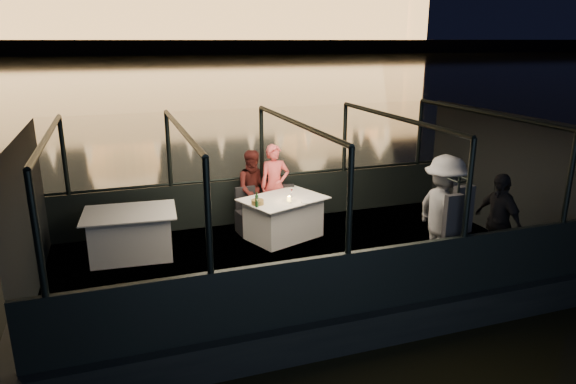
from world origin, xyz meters
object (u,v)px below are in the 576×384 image
object	(u,v)px
passenger_stripe	(443,218)
passenger_dark	(498,217)
dining_table_central	(283,218)
coat_stand	(455,230)
person_woman_coral	(275,188)
person_man_maroon	(254,190)
dining_table_aft	(131,235)
wine_bottle	(257,199)
chair_port_left	(248,210)
chair_port_right	(287,205)

from	to	relation	value
passenger_stripe	passenger_dark	world-z (taller)	passenger_stripe
dining_table_central	passenger_stripe	xyz separation A→B (m)	(1.97, -2.10, 0.47)
coat_stand	person_woman_coral	size ratio (longest dim) A/B	1.05
person_woman_coral	person_man_maroon	xyz separation A→B (m)	(-0.42, 0.00, 0.00)
person_man_maroon	passenger_dark	bearing A→B (deg)	-40.10
dining_table_aft	wine_bottle	bearing A→B (deg)	-9.25
passenger_dark	dining_table_aft	bearing A→B (deg)	-116.95
dining_table_central	coat_stand	bearing A→B (deg)	-57.39
wine_bottle	passenger_stripe	bearing A→B (deg)	-34.44
chair_port_left	passenger_dark	distance (m)	4.40
passenger_dark	person_woman_coral	bearing A→B (deg)	-141.97
chair_port_right	passenger_dark	distance (m)	3.86
dining_table_central	chair_port_left	size ratio (longest dim) A/B	1.69
person_man_maroon	dining_table_central	bearing A→B (deg)	-59.90
passenger_stripe	chair_port_left	bearing A→B (deg)	46.63
chair_port_left	passenger_dark	world-z (taller)	passenger_dark
person_woman_coral	passenger_dark	distance (m)	4.12
person_woman_coral	passenger_stripe	world-z (taller)	passenger_stripe
dining_table_aft	passenger_stripe	size ratio (longest dim) A/B	0.81
passenger_stripe	wine_bottle	bearing A→B (deg)	57.44
chair_port_right	wine_bottle	xyz separation A→B (m)	(-0.86, -0.87, 0.47)
chair_port_right	person_man_maroon	size ratio (longest dim) A/B	0.53
chair_port_left	wine_bottle	distance (m)	0.92
person_man_maroon	chair_port_right	bearing A→B (deg)	-13.63
coat_stand	wine_bottle	bearing A→B (deg)	134.61
chair_port_left	chair_port_right	distance (m)	0.82
chair_port_right	passenger_stripe	world-z (taller)	passenger_stripe
dining_table_central	passenger_dark	distance (m)	3.69
chair_port_left	chair_port_right	world-z (taller)	chair_port_left
chair_port_left	coat_stand	distance (m)	3.92
dining_table_aft	person_woman_coral	size ratio (longest dim) A/B	0.93
chair_port_right	passenger_stripe	xyz separation A→B (m)	(1.71, -2.63, 0.40)
dining_table_central	passenger_stripe	world-z (taller)	passenger_stripe
dining_table_central	wine_bottle	bearing A→B (deg)	-150.41
person_man_maroon	passenger_dark	xyz separation A→B (m)	(3.17, -3.06, 0.10)
dining_table_central	chair_port_left	distance (m)	0.72
dining_table_aft	dining_table_central	bearing A→B (deg)	-0.09
dining_table_aft	person_man_maroon	xyz separation A→B (m)	(2.36, 0.72, 0.36)
passenger_stripe	passenger_dark	distance (m)	0.88
coat_stand	passenger_stripe	xyz separation A→B (m)	(0.24, 0.60, -0.05)
dining_table_aft	passenger_dark	distance (m)	6.03
dining_table_aft	person_woman_coral	distance (m)	2.89
chair_port_right	passenger_dark	bearing A→B (deg)	-28.02
chair_port_left	person_woman_coral	bearing A→B (deg)	17.54
coat_stand	wine_bottle	size ratio (longest dim) A/B	6.33
person_man_maroon	passenger_dark	size ratio (longest dim) A/B	0.98
dining_table_aft	wine_bottle	xyz separation A→B (m)	(2.12, -0.34, 0.53)
coat_stand	person_woman_coral	bearing A→B (deg)	115.98
wine_bottle	coat_stand	bearing A→B (deg)	-45.39
passenger_stripe	passenger_dark	xyz separation A→B (m)	(0.85, -0.24, 0.00)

